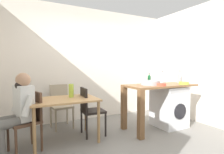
{
  "coord_description": "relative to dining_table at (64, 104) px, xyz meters",
  "views": [
    {
      "loc": [
        -1.56,
        -2.45,
        1.29
      ],
      "look_at": [
        -0.06,
        0.45,
        1.1
      ],
      "focal_mm": 28.54,
      "sensor_mm": 36.0,
      "label": 1
    }
  ],
  "objects": [
    {
      "name": "wall_back",
      "position": [
        0.9,
        1.14,
        0.71
      ],
      "size": [
        4.6,
        0.1,
        2.7
      ],
      "primitive_type": "cube",
      "color": "silver",
      "rests_on": "ground_plane"
    },
    {
      "name": "bottle_tall_green",
      "position": [
        1.86,
        0.02,
        0.38
      ],
      "size": [
        0.07,
        0.07,
        0.22
      ],
      "color": "#19592D",
      "rests_on": "kitchen_counter"
    },
    {
      "name": "scissors",
      "position": [
        1.87,
        -0.35,
        0.28
      ],
      "size": [
        0.15,
        0.06,
        0.01
      ],
      "color": "#B2B2B7",
      "rests_on": "kitchen_counter"
    },
    {
      "name": "utensil_crock",
      "position": [
        2.55,
        -0.2,
        0.35
      ],
      "size": [
        0.11,
        0.11,
        0.3
      ],
      "color": "gray",
      "rests_on": "kitchen_counter"
    },
    {
      "name": "sink_basin",
      "position": [
        1.66,
        -0.25,
        0.32
      ],
      "size": [
        0.38,
        0.38,
        0.09
      ],
      "primitive_type": "cylinder",
      "color": "#9EA0A5",
      "rests_on": "kitchen_counter"
    },
    {
      "name": "bottle_clear_small",
      "position": [
        2.06,
        -0.17,
        0.4
      ],
      "size": [
        0.07,
        0.07,
        0.28
      ],
      "color": "silver",
      "rests_on": "kitchen_counter"
    },
    {
      "name": "seated_person",
      "position": [
        -0.7,
        -0.13,
        0.03
      ],
      "size": [
        0.56,
        0.54,
        1.2
      ],
      "rotation": [
        0.0,
        0.0,
        1.89
      ],
      "color": "#595651",
      "rests_on": "ground_plane"
    },
    {
      "name": "kitchen_counter",
      "position": [
        1.71,
        -0.25,
        0.12
      ],
      "size": [
        1.5,
        0.68,
        0.92
      ],
      "color": "brown",
      "rests_on": "ground_plane"
    },
    {
      "name": "chair_spare_by_wall",
      "position": [
        0.09,
        0.77,
        -0.14
      ],
      "size": [
        0.44,
        0.44,
        0.9
      ],
      "rotation": [
        0.0,
        0.0,
        3.25
      ],
      "color": "gray",
      "rests_on": "ground_plane"
    },
    {
      "name": "washing_machine",
      "position": [
        2.18,
        -0.25,
        -0.21
      ],
      "size": [
        0.6,
        0.61,
        0.86
      ],
      "color": "silver",
      "rests_on": "ground_plane"
    },
    {
      "name": "bottle_squat_brown",
      "position": [
        1.96,
        -0.14,
        0.39
      ],
      "size": [
        0.06,
        0.06,
        0.25
      ],
      "color": "silver",
      "rests_on": "kitchen_counter"
    },
    {
      "name": "colander",
      "position": [
        2.37,
        -0.47,
        0.31
      ],
      "size": [
        0.2,
        0.2,
        0.06
      ],
      "color": "#A8C63D",
      "rests_on": "kitchen_counter"
    },
    {
      "name": "ground_plane",
      "position": [
        0.9,
        -0.61,
        -0.64
      ],
      "size": [
        5.46,
        5.46,
        0.0
      ],
      "primitive_type": "plane",
      "color": "slate"
    },
    {
      "name": "chair_person_seat",
      "position": [
        -0.55,
        -0.08,
        -0.14
      ],
      "size": [
        0.51,
        0.51,
        0.9
      ],
      "rotation": [
        0.0,
        0.0,
        1.89
      ],
      "color": "#4C3323",
      "rests_on": "ground_plane"
    },
    {
      "name": "tap",
      "position": [
        1.66,
        -0.07,
        0.42
      ],
      "size": [
        0.02,
        0.02,
        0.28
      ],
      "primitive_type": "cylinder",
      "color": "#B2B2B7",
      "rests_on": "kitchen_counter"
    },
    {
      "name": "wall_counter_side",
      "position": [
        3.05,
        -0.61,
        0.71
      ],
      "size": [
        0.1,
        3.8,
        2.7
      ],
      "primitive_type": "cube",
      "color": "silver",
      "rests_on": "ground_plane"
    },
    {
      "name": "mixing_bowl",
      "position": [
        1.76,
        -0.45,
        0.31
      ],
      "size": [
        0.19,
        0.19,
        0.05
      ],
      "color": "#D84C38",
      "rests_on": "kitchen_counter"
    },
    {
      "name": "vase",
      "position": [
        0.15,
        0.1,
        0.22
      ],
      "size": [
        0.09,
        0.09,
        0.24
      ],
      "primitive_type": "cylinder",
      "color": "#A8C63D",
      "rests_on": "dining_table"
    },
    {
      "name": "dining_table",
      "position": [
        0.0,
        0.0,
        0.0
      ],
      "size": [
        1.1,
        0.76,
        0.74
      ],
      "color": "tan",
      "rests_on": "ground_plane"
    },
    {
      "name": "chair_opposite",
      "position": [
        0.48,
        0.05,
        -0.14
      ],
      "size": [
        0.42,
        0.42,
        0.9
      ],
      "rotation": [
        0.0,
        0.0,
        -1.63
      ],
      "color": "black",
      "rests_on": "ground_plane"
    }
  ]
}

